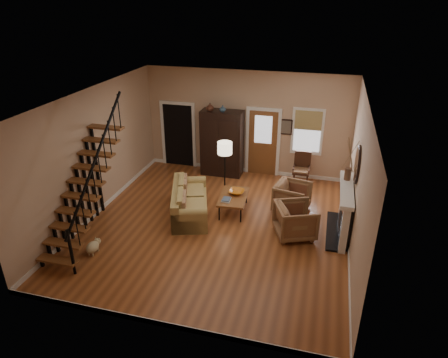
% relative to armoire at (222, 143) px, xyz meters
% --- Properties ---
extents(room, '(7.00, 7.33, 3.30)m').
position_rel_armoire_xyz_m(room, '(0.29, -1.39, 0.46)').
color(room, brown).
rests_on(room, ground).
extents(staircase, '(0.94, 2.80, 3.20)m').
position_rel_armoire_xyz_m(staircase, '(-2.08, -4.45, 0.55)').
color(staircase, brown).
rests_on(staircase, ground).
extents(fireplace, '(0.33, 1.95, 2.30)m').
position_rel_armoire_xyz_m(fireplace, '(3.83, -2.65, -0.31)').
color(fireplace, black).
rests_on(fireplace, ground).
extents(armoire, '(1.30, 0.60, 2.10)m').
position_rel_armoire_xyz_m(armoire, '(0.00, 0.00, 0.00)').
color(armoire, black).
rests_on(armoire, ground).
extents(vase_a, '(0.24, 0.24, 0.25)m').
position_rel_armoire_xyz_m(vase_a, '(-0.35, -0.10, 1.17)').
color(vase_a, '#4C2619').
rests_on(vase_a, armoire).
extents(vase_b, '(0.20, 0.20, 0.21)m').
position_rel_armoire_xyz_m(vase_b, '(0.05, -0.10, 1.16)').
color(vase_b, '#334C60').
rests_on(vase_b, armoire).
extents(sofa, '(1.49, 2.23, 0.77)m').
position_rel_armoire_xyz_m(sofa, '(-0.13, -2.76, -0.67)').
color(sofa, '#A98C4C').
rests_on(sofa, ground).
extents(coffee_table, '(0.79, 1.26, 0.47)m').
position_rel_armoire_xyz_m(coffee_table, '(0.94, -2.31, -0.82)').
color(coffee_table, brown).
rests_on(coffee_table, ground).
extents(bowl, '(0.42, 0.42, 0.10)m').
position_rel_armoire_xyz_m(bowl, '(0.99, -2.16, -0.53)').
color(bowl, '#C86B17').
rests_on(bowl, coffee_table).
extents(books, '(0.22, 0.30, 0.06)m').
position_rel_armoire_xyz_m(books, '(0.82, -2.61, -0.56)').
color(books, beige).
rests_on(books, coffee_table).
extents(armchair_left, '(1.20, 1.18, 0.84)m').
position_rel_armoire_xyz_m(armchair_left, '(2.67, -3.07, -0.63)').
color(armchair_left, brown).
rests_on(armchair_left, ground).
extents(armchair_right, '(1.04, 1.02, 0.81)m').
position_rel_armoire_xyz_m(armchair_right, '(2.46, -1.87, -0.65)').
color(armchair_right, brown).
rests_on(armchair_right, ground).
extents(floor_lamp, '(0.51, 0.51, 1.75)m').
position_rel_armoire_xyz_m(floor_lamp, '(0.55, -1.73, -0.18)').
color(floor_lamp, black).
rests_on(floor_lamp, ground).
extents(side_chair, '(0.54, 0.54, 1.02)m').
position_rel_armoire_xyz_m(side_chair, '(2.55, -0.20, -0.54)').
color(side_chair, '#3B1F12').
rests_on(side_chair, ground).
extents(dog, '(0.27, 0.43, 0.30)m').
position_rel_armoire_xyz_m(dog, '(-1.68, -5.01, -0.90)').
color(dog, beige).
rests_on(dog, ground).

